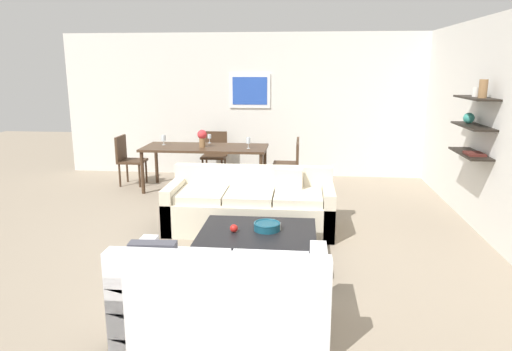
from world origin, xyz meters
The scene contains 18 objects.
ground_plane centered at (0.00, 0.00, 0.00)m, with size 18.00×18.00×0.00m, color gray.
back_wall_unit centered at (0.29, 3.53, 1.35)m, with size 8.40×0.09×2.70m.
right_wall_shelf_unit centered at (3.03, 0.60, 1.35)m, with size 0.34×8.20×2.70m.
sofa_beige centered at (0.09, 0.34, 0.29)m, with size 2.13×0.90×0.78m.
loveseat_white centered at (0.13, -2.08, 0.29)m, with size 1.64×0.90×0.78m.
coffee_table centered at (0.29, -0.81, 0.19)m, with size 1.23×1.01×0.38m.
decorative_bowl centered at (0.38, -0.76, 0.43)m, with size 0.29×0.29×0.09m.
candle_jar centered at (0.49, -0.74, 0.42)m, with size 0.07×0.07×0.07m, color silver.
apple_on_coffee_table centered at (0.04, -0.86, 0.42)m, with size 0.08×0.08×0.08m, color red.
dining_table centered at (-0.91, 2.27, 0.68)m, with size 2.10×0.88×0.75m.
dining_chair_right_far centered at (0.55, 2.47, 0.50)m, with size 0.44×0.44×0.88m.
dining_chair_left_far centered at (-2.37, 2.47, 0.50)m, with size 0.44×0.44×0.88m.
dining_chair_right_near centered at (0.55, 2.07, 0.50)m, with size 0.44×0.44×0.88m.
dining_chair_head centered at (-0.91, 3.12, 0.50)m, with size 0.44×0.44×0.88m.
wine_glass_head centered at (-0.91, 2.65, 0.86)m, with size 0.06×0.06×0.16m.
wine_glass_left_far centered at (-1.66, 2.38, 0.87)m, with size 0.08×0.08×0.17m.
wine_glass_right_near centered at (-0.16, 2.16, 0.88)m, with size 0.07×0.07×0.19m.
centerpiece_vase centered at (-0.95, 2.22, 0.92)m, with size 0.16×0.16×0.29m.
Camera 1 is at (0.74, -5.48, 2.08)m, focal length 32.92 mm.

